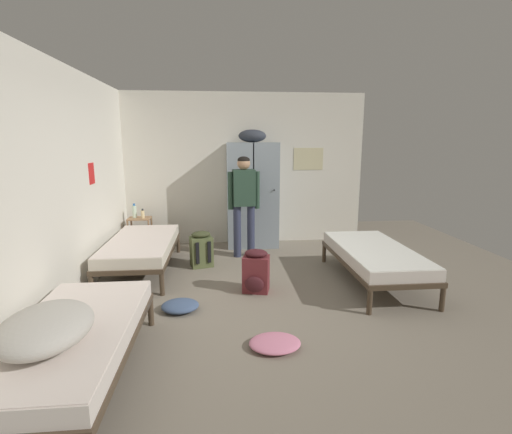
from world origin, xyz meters
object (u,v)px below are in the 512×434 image
bed_left_front (72,339)px  clothes_pile_pink (275,343)px  bedding_heap (46,328)px  backpack_maroon (256,272)px  person_traveler (244,197)px  lotion_bottle (143,214)px  shelf_unit (140,230)px  locker_bank (252,193)px  water_bottle (134,211)px  bed_left_rear (141,246)px  clothes_pile_denim (180,306)px  bed_right (374,255)px  backpack_olive (201,250)px

bed_left_front → clothes_pile_pink: bed_left_front is taller
bedding_heap → backpack_maroon: size_ratio=1.39×
person_traveler → bed_left_front: bearing=-115.6°
person_traveler → lotion_bottle: size_ratio=9.96×
shelf_unit → bed_left_front: size_ratio=0.30×
locker_bank → bedding_heap: locker_bank is taller
locker_bank → water_bottle: size_ratio=8.40×
bed_left_front → person_traveler: bearing=64.4°
shelf_unit → person_traveler: bearing=-17.3°
lotion_bottle → bedding_heap: bearing=-88.2°
shelf_unit → clothes_pile_pink: 3.89m
lotion_bottle → clothes_pile_pink: lotion_bottle is taller
water_bottle → bed_left_rear: bearing=-74.2°
locker_bank → clothes_pile_denim: (-1.04, -2.61, -0.91)m
bed_left_front → person_traveler: 3.60m
bed_right → backpack_maroon: bearing=-174.2°
bed_left_front → water_bottle: bearing=95.0°
bed_left_rear → water_bottle: bearing=105.8°
backpack_olive → clothes_pile_pink: (0.78, -2.39, -0.22)m
bed_right → lotion_bottle: (-3.37, 1.86, 0.26)m
bed_left_front → clothes_pile_denim: 1.45m
shelf_unit → clothes_pile_pink: shelf_unit is taller
locker_bank → water_bottle: 2.07m
bedding_heap → backpack_olive: (0.91, 3.03, -0.36)m
shelf_unit → person_traveler: (1.78, -0.55, 0.64)m
bed_left_rear → water_bottle: size_ratio=7.71×
backpack_maroon → person_traveler: bearing=92.0°
backpack_olive → water_bottle: bearing=139.3°
locker_bank → bedding_heap: size_ratio=2.71×
clothes_pile_denim → water_bottle: bearing=111.7°
bed_left_front → water_bottle: size_ratio=7.71×
person_traveler → bed_left_rear: bearing=-158.7°
water_bottle → backpack_olive: (1.18, -1.02, -0.42)m
water_bottle → clothes_pile_pink: bearing=-60.0°
bedding_heap → lotion_bottle: bedding_heap is taller
shelf_unit → clothes_pile_pink: (1.89, -3.39, -0.30)m
backpack_maroon → bed_left_rear: bearing=150.2°
shelf_unit → bed_left_rear: shelf_unit is taller
bed_left_front → clothes_pile_pink: 1.71m
bedding_heap → clothes_pile_denim: (0.74, 1.50, -0.56)m
locker_bank → bed_left_front: locker_bank is taller
bedding_heap → water_bottle: (-0.28, 4.05, 0.06)m
bed_left_front → backpack_maroon: 2.33m
shelf_unit → backpack_maroon: (1.84, -2.06, -0.09)m
clothes_pile_denim → lotion_bottle: bearing=109.2°
bed_left_rear → bedding_heap: size_ratio=2.49×
locker_bank → backpack_olive: (-0.87, -1.08, -0.71)m
locker_bank → bed_right: size_ratio=1.09×
bed_left_rear → clothes_pile_pink: (1.64, -2.24, -0.34)m
bed_left_front → clothes_pile_pink: (1.64, 0.37, -0.34)m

